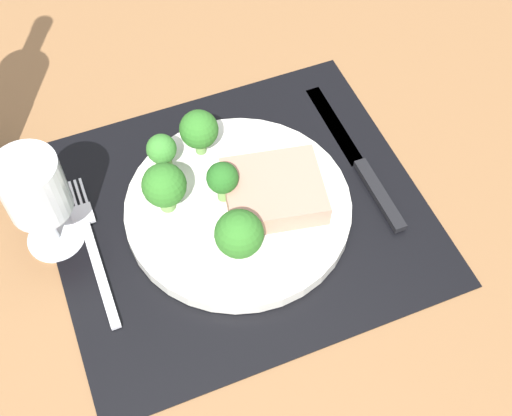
{
  "coord_description": "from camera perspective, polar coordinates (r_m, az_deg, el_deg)",
  "views": [
    {
      "loc": [
        -13.31,
        -38.49,
        61.34
      ],
      "look_at": [
        1.6,
        -1.24,
        1.9
      ],
      "focal_mm": 46.83,
      "sensor_mm": 36.0,
      "label": 1
    }
  ],
  "objects": [
    {
      "name": "broccoli_near_fork",
      "position": [
        0.66,
        -1.45,
        -2.26
      ],
      "size": [
        4.99,
        4.99,
        5.94
      ],
      "color": "#6B994C",
      "rests_on": "plate"
    },
    {
      "name": "steak",
      "position": [
        0.71,
        1.53,
        1.48
      ],
      "size": [
        11.89,
        10.76,
        2.7
      ],
      "primitive_type": "cube",
      "rotation": [
        0.0,
        0.0,
        -0.19
      ],
      "color": "tan",
      "rests_on": "plate"
    },
    {
      "name": "ground_plane",
      "position": [
        0.75,
        -1.49,
        -1.1
      ],
      "size": [
        140.0,
        110.0,
        3.0
      ],
      "primitive_type": "cube",
      "color": "brown"
    },
    {
      "name": "broccoli_front_edge",
      "position": [
        0.74,
        -4.9,
        6.66
      ],
      "size": [
        4.35,
        4.35,
        5.93
      ],
      "color": "#6B994C",
      "rests_on": "plate"
    },
    {
      "name": "broccoli_back_left",
      "position": [
        0.7,
        -2.89,
        2.49
      ],
      "size": [
        3.43,
        3.43,
        5.24
      ],
      "color": "#6B994C",
      "rests_on": "plate"
    },
    {
      "name": "plate",
      "position": [
        0.73,
        -1.53,
        0.01
      ],
      "size": [
        24.62,
        24.62,
        1.6
      ],
      "primitive_type": "cylinder",
      "color": "silver",
      "rests_on": "placemat"
    },
    {
      "name": "wine_glass",
      "position": [
        0.68,
        -18.36,
        1.31
      ],
      "size": [
        6.41,
        6.41,
        12.77
      ],
      "color": "silver",
      "rests_on": "ground_plane"
    },
    {
      "name": "broccoli_near_steak",
      "position": [
        0.73,
        -8.05,
        4.84
      ],
      "size": [
        3.31,
        3.31,
        4.97
      ],
      "color": "#6B994C",
      "rests_on": "plate"
    },
    {
      "name": "broccoli_center",
      "position": [
        0.69,
        -7.84,
        1.88
      ],
      "size": [
        4.7,
        4.7,
        6.28
      ],
      "color": "#6B994C",
      "rests_on": "plate"
    },
    {
      "name": "placemat",
      "position": [
        0.74,
        -1.51,
        -0.4
      ],
      "size": [
        40.01,
        35.56,
        0.3
      ],
      "primitive_type": "cube",
      "color": "black",
      "rests_on": "ground_plane"
    },
    {
      "name": "fork",
      "position": [
        0.73,
        -13.83,
        -3.26
      ],
      "size": [
        2.4,
        19.2,
        0.5
      ],
      "rotation": [
        0.0,
        0.0,
        -0.06
      ],
      "color": "silver",
      "rests_on": "placemat"
    },
    {
      "name": "knife",
      "position": [
        0.78,
        8.98,
        3.59
      ],
      "size": [
        1.8,
        23.0,
        0.8
      ],
      "rotation": [
        0.0,
        0.0,
        0.01
      ],
      "color": "black",
      "rests_on": "placemat"
    }
  ]
}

